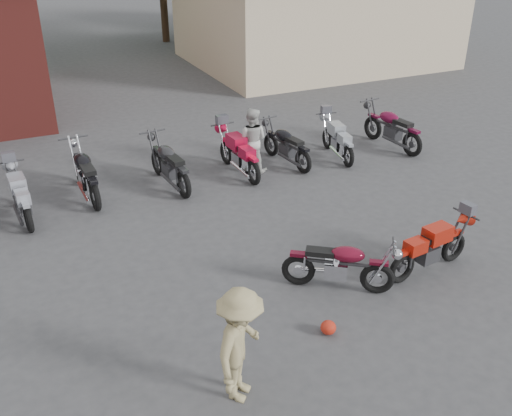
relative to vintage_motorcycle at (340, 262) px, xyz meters
name	(u,v)px	position (x,y,z in m)	size (l,w,h in m)	color
ground	(324,287)	(-0.21, 0.15, -0.53)	(90.00, 90.00, 0.00)	#363739
stucco_building	(314,20)	(8.29, 15.15, 1.22)	(10.00, 8.00, 3.50)	tan
vintage_motorcycle	(340,262)	(0.00, 0.00, 0.00)	(1.84, 0.61, 1.07)	#5D0B1E
sportbike	(432,246)	(1.77, -0.21, -0.01)	(1.81, 0.60, 1.05)	#AA1C0E
helmet	(328,327)	(-0.79, -0.93, -0.42)	(0.24, 0.24, 0.22)	#A92112
person_light	(252,140)	(0.80, 5.28, 0.27)	(0.78, 0.61, 1.61)	#B5B5B1
person_tan	(241,346)	(-2.50, -1.51, 0.30)	(1.08, 0.62, 1.68)	#96885C
row_bike_1	(20,194)	(-4.63, 5.06, 0.01)	(1.88, 0.62, 1.09)	#9799A4
row_bike_2	(85,171)	(-3.20, 5.55, 0.08)	(2.13, 0.70, 1.24)	black
row_bike_3	(169,162)	(-1.33, 5.30, 0.07)	(2.07, 0.68, 1.20)	black
row_bike_4	(239,152)	(0.43, 5.25, 0.04)	(1.98, 0.65, 1.15)	#B40F32
row_bike_5	(286,143)	(1.78, 5.32, 0.02)	(1.92, 0.63, 1.11)	black
row_bike_6	(338,138)	(3.21, 5.14, 0.00)	(1.84, 0.61, 1.07)	#989EA6
row_bike_7	(392,126)	(4.95, 5.14, 0.08)	(2.12, 0.70, 1.23)	#580B28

